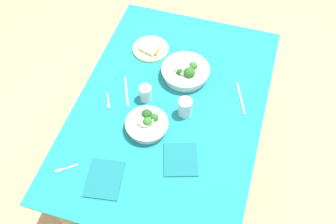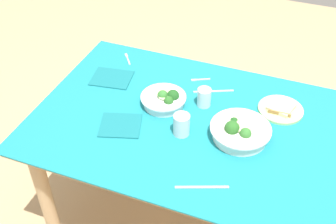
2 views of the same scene
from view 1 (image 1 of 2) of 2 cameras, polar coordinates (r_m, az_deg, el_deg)
name	(u,v)px [view 1 (image 1 of 2)]	position (r m, az deg, el deg)	size (l,w,h in m)	color
ground_plane	(169,172)	(2.73, 0.15, -8.47)	(6.00, 6.00, 0.00)	tan
dining_table	(169,119)	(2.20, 0.19, -0.99)	(1.42, 0.96, 0.73)	#197A84
broccoli_bowl_far	(147,124)	(2.01, -2.95, -1.69)	(0.21, 0.21, 0.08)	white
broccoli_bowl_near	(186,72)	(2.22, 2.53, 5.65)	(0.26, 0.26, 0.10)	white
bread_side_plate	(151,48)	(2.37, -2.44, 8.94)	(0.21, 0.21, 0.03)	#B7D684
water_glass_center	(146,93)	(2.11, -3.18, 2.68)	(0.07, 0.07, 0.09)	silver
water_glass_side	(185,107)	(2.05, 2.44, 0.67)	(0.07, 0.07, 0.10)	silver
fork_by_far_bowl	(66,168)	(1.97, -14.25, -7.73)	(0.07, 0.09, 0.00)	#B7B7BC
fork_by_near_bowl	(108,101)	(2.15, -8.42, 1.49)	(0.09, 0.05, 0.00)	#B7B7BC
table_knife_left	(241,98)	(2.17, 10.24, 1.91)	(0.21, 0.01, 0.00)	#B7B7BC
table_knife_right	(127,91)	(2.18, -5.87, 2.95)	(0.20, 0.01, 0.00)	#B7B7BC
napkin_folded_upper	(180,159)	(1.94, 1.77, -6.71)	(0.18, 0.16, 0.01)	#156870
napkin_folded_lower	(104,179)	(1.91, -8.97, -9.30)	(0.20, 0.16, 0.01)	#156870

